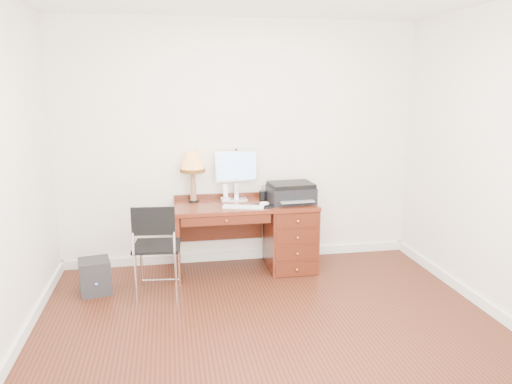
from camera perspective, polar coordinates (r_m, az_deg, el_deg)
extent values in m
plane|color=#38160C|center=(4.33, 1.74, -15.46)|extent=(4.00, 4.00, 0.00)
plane|color=white|center=(5.59, -1.84, 5.51)|extent=(4.00, 0.00, 4.00)
plane|color=white|center=(4.72, 26.43, 2.91)|extent=(0.00, 3.50, 3.50)
cube|color=white|center=(5.87, -1.73, -7.19)|extent=(4.00, 0.03, 0.10)
cube|color=white|center=(4.40, -25.58, -15.56)|extent=(0.03, 3.50, 0.10)
cube|color=white|center=(5.06, 24.84, -11.75)|extent=(0.03, 3.50, 0.10)
cube|color=#602314|center=(5.36, -1.25, -1.54)|extent=(1.50, 0.65, 0.04)
cube|color=#602314|center=(5.55, 3.90, -5.08)|extent=(0.50, 0.61, 0.71)
cube|color=#602314|center=(5.40, -8.94, -5.71)|extent=(0.04, 0.61, 0.71)
cube|color=#4C1B0F|center=(5.68, -4.09, -3.56)|extent=(0.96, 0.03, 0.39)
cube|color=#4C1B0F|center=(5.05, -3.41, -3.25)|extent=(0.91, 0.03, 0.09)
sphere|color=#BF8C3F|center=(5.25, 4.77, -6.15)|extent=(0.03, 0.03, 0.03)
cube|color=silver|center=(5.53, -2.16, -0.80)|extent=(0.22, 0.17, 0.01)
cube|color=silver|center=(5.56, -2.24, 0.23)|extent=(0.05, 0.03, 0.17)
cube|color=silver|center=(5.49, -2.23, 2.99)|extent=(0.47, 0.08, 0.34)
cube|color=#4C8CF2|center=(5.47, -2.20, 2.95)|extent=(0.43, 0.04, 0.30)
cube|color=white|center=(5.18, -1.45, -1.70)|extent=(0.44, 0.23, 0.02)
cylinder|color=black|center=(5.24, 0.94, -1.60)|extent=(0.24, 0.24, 0.01)
ellipsoid|color=white|center=(5.23, 0.95, -1.34)|extent=(0.11, 0.07, 0.04)
cube|color=black|center=(5.42, 4.00, -0.26)|extent=(0.50, 0.41, 0.17)
cube|color=black|center=(5.39, 4.02, 0.84)|extent=(0.48, 0.38, 0.04)
cylinder|color=black|center=(5.47, -7.15, -1.01)|extent=(0.11, 0.11, 0.02)
cone|color=#936645|center=(5.43, -7.20, 0.77)|extent=(0.07, 0.07, 0.33)
cone|color=#DF9346|center=(5.38, -7.27, 3.55)|extent=(0.27, 0.27, 0.20)
cylinder|color=#593814|center=(5.40, -7.24, 2.48)|extent=(0.27, 0.27, 0.04)
cube|color=white|center=(5.47, -3.52, -0.83)|extent=(0.10, 0.10, 0.04)
cube|color=white|center=(5.45, -3.53, 0.11)|extent=(0.05, 0.06, 0.15)
cylinder|color=black|center=(5.48, 0.79, -0.43)|extent=(0.08, 0.08, 0.10)
cube|color=black|center=(4.90, -11.24, -6.07)|extent=(0.47, 0.47, 0.03)
cube|color=black|center=(4.61, -11.44, -3.28)|extent=(0.39, 0.06, 0.26)
cylinder|color=silver|center=(5.16, -13.16, -8.07)|extent=(0.02, 0.02, 0.49)
cylinder|color=silver|center=(5.15, -9.01, -7.93)|extent=(0.02, 0.02, 0.49)
cylinder|color=silver|center=(4.82, -13.38, -9.60)|extent=(0.02, 0.02, 0.49)
cylinder|color=silver|center=(4.81, -8.92, -9.45)|extent=(0.02, 0.02, 0.49)
cylinder|color=silver|center=(4.64, -13.68, -4.40)|extent=(0.02, 0.02, 0.44)
cylinder|color=silver|center=(4.63, -9.10, -4.24)|extent=(0.02, 0.02, 0.44)
cube|color=black|center=(5.19, -17.93, -9.15)|extent=(0.34, 0.34, 0.34)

